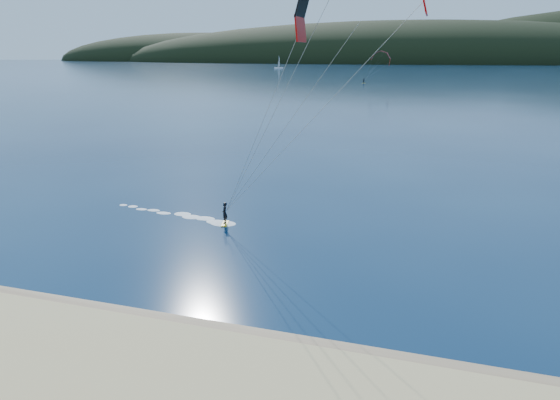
% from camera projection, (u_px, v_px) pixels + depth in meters
% --- Properties ---
extents(wet_sand, '(220.00, 2.50, 0.10)m').
position_uv_depth(wet_sand, '(210.00, 337.00, 22.46)').
color(wet_sand, '#866B4E').
rests_on(wet_sand, ground).
extents(headland, '(1200.00, 310.00, 140.00)m').
position_uv_depth(headland, '(435.00, 62.00, 701.79)').
color(headland, black).
rests_on(headland, ground).
extents(kitesurfer_near, '(24.47, 8.00, 17.09)m').
position_uv_depth(kitesurfer_near, '(349.00, 34.00, 26.57)').
color(kitesurfer_near, yellow).
rests_on(kitesurfer_near, ground).
extents(kitesurfer_far, '(12.00, 5.68, 12.32)m').
position_uv_depth(kitesurfer_far, '(380.00, 61.00, 205.61)').
color(kitesurfer_far, yellow).
rests_on(kitesurfer_far, ground).
extents(sailboat, '(7.47, 4.99, 10.44)m').
position_uv_depth(sailboat, '(279.00, 68.00, 417.18)').
color(sailboat, white).
rests_on(sailboat, ground).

